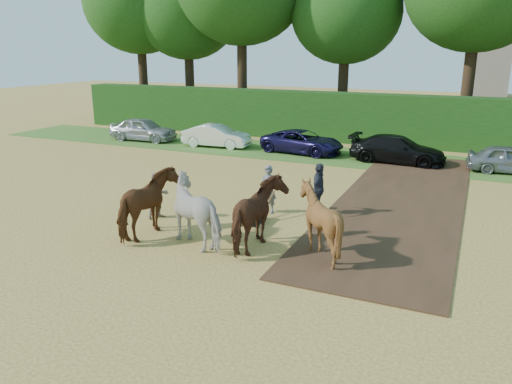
{
  "coord_description": "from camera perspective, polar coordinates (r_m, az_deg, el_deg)",
  "views": [
    {
      "loc": [
        3.87,
        -12.02,
        5.66
      ],
      "look_at": [
        -2.13,
        1.39,
        1.4
      ],
      "focal_mm": 35.0,
      "sensor_mm": 36.0,
      "label": 1
    }
  ],
  "objects": [
    {
      "name": "parked_cars",
      "position": [
        26.2,
        23.52,
        3.89
      ],
      "size": [
        40.79,
        3.17,
        1.45
      ],
      "color": "#A7A8AE",
      "rests_on": "ground"
    },
    {
      "name": "plough_team",
      "position": [
        14.65,
        -2.84,
        -2.31
      ],
      "size": [
        6.72,
        5.08,
        2.05
      ],
      "color": "#612918",
      "rests_on": "ground"
    },
    {
      "name": "hedgerow",
      "position": [
        31.04,
        16.9,
        7.78
      ],
      "size": [
        46.0,
        1.6,
        3.0
      ],
      "primitive_type": "cube",
      "color": "#14380F",
      "rests_on": "ground"
    },
    {
      "name": "grass_verge",
      "position": [
        26.9,
        15.33,
        3.48
      ],
      "size": [
        50.0,
        5.0,
        0.03
      ],
      "primitive_type": "cube",
      "color": "#38601E",
      "rests_on": "ground"
    },
    {
      "name": "ground",
      "position": [
        13.84,
        5.78,
        -8.06
      ],
      "size": [
        120.0,
        120.0,
        0.0
      ],
      "primitive_type": "plane",
      "color": "gold",
      "rests_on": "ground"
    },
    {
      "name": "spectator_far",
      "position": [
        17.43,
        7.15,
        0.28
      ],
      "size": [
        0.53,
        1.11,
        1.85
      ],
      "primitive_type": "imported",
      "rotation": [
        0.0,
        0.0,
        1.64
      ],
      "color": "#272A34",
      "rests_on": "ground"
    },
    {
      "name": "earth_strip",
      "position": [
        19.98,
        16.31,
        -0.88
      ],
      "size": [
        4.5,
        17.0,
        0.05
      ],
      "primitive_type": "cube",
      "color": "#472D1C",
      "rests_on": "ground"
    },
    {
      "name": "spectator_near",
      "position": [
        17.34,
        -11.16,
        -0.42
      ],
      "size": [
        0.93,
        0.98,
        1.6
      ],
      "primitive_type": "imported",
      "rotation": [
        0.0,
        0.0,
        1.01
      ],
      "color": "tan",
      "rests_on": "ground"
    }
  ]
}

